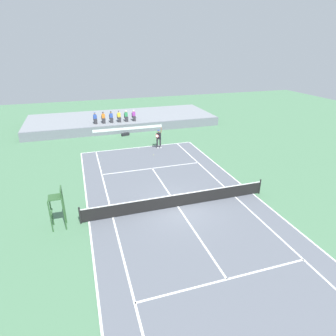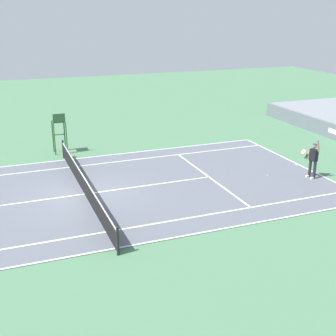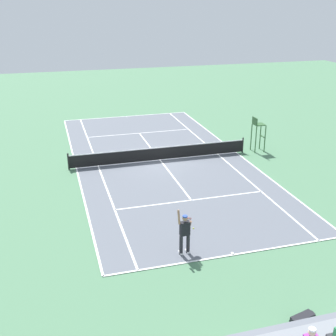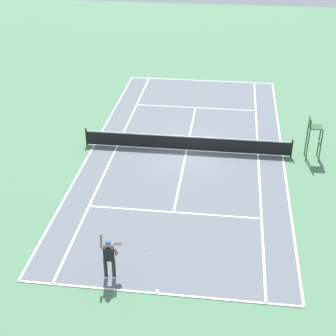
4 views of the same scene
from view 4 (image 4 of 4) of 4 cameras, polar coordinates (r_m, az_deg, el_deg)
ground_plane at (r=29.84m, az=2.08°, el=1.95°), size 80.00×80.00×0.00m
court at (r=29.83m, az=2.08°, el=1.96°), size 11.08×23.88×0.03m
net at (r=29.60m, az=2.09°, el=2.84°), size 11.98×0.10×1.07m
tennis_player at (r=20.28m, az=-6.54°, el=-9.87°), size 0.75×0.68×2.08m
tennis_ball at (r=22.13m, az=-2.60°, el=-8.99°), size 0.07×0.07×0.07m
umpire_chair at (r=29.45m, az=15.87°, el=3.76°), size 0.77×0.77×2.44m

